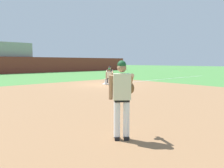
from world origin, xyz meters
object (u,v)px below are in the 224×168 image
at_px(pitcher, 122,95).
at_px(baseball, 111,97).
at_px(umpire, 110,74).
at_px(first_baseman, 110,76).
at_px(first_base_bag, 105,84).

bearing_deg(pitcher, baseball, 50.55).
bearing_deg(pitcher, umpire, 49.36).
distance_m(pitcher, first_baseman, 12.43).
bearing_deg(baseball, pitcher, -129.45).
bearing_deg(pitcher, first_base_bag, 51.09).
xyz_separation_m(first_base_bag, first_baseman, (0.21, -0.26, 0.69)).
bearing_deg(first_base_bag, first_baseman, -50.84).
height_order(first_base_bag, umpire, umpire).
distance_m(pitcher, umpire, 14.07).
height_order(pitcher, first_baseman, pitcher).
bearing_deg(first_baseman, pitcher, -130.43).
bearing_deg(first_base_bag, pitcher, -128.91).
height_order(baseball, first_baseman, first_baseman).
relative_size(first_base_bag, pitcher, 0.20).
relative_size(baseball, pitcher, 0.04).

